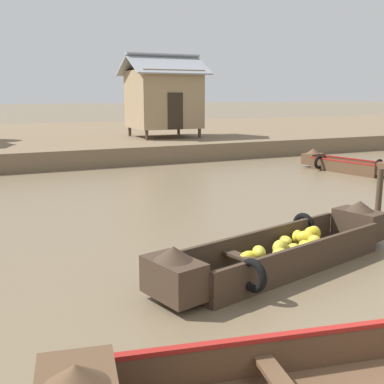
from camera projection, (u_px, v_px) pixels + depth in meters
The scene contains 6 objects.
ground_plane at pixel (131, 204), 13.44m from camera, with size 300.00×300.00×0.00m, color #726047.
riverbank_strip at pixel (40, 140), 28.36m from camera, with size 160.00×20.00×0.78m, color #756047.
banana_boat at pixel (284, 250), 8.48m from camera, with size 5.37×2.45×0.87m.
fishing_skiff_distant at pixel (348, 165), 18.92m from camera, with size 2.02×4.14×0.77m.
stilt_house_mid_left at pixel (163, 98), 25.12m from camera, with size 3.97×3.56×4.24m.
mooring_post at pixel (379, 196), 11.29m from camera, with size 0.14×0.14×1.30m, color #423323.
Camera 1 is at (-4.04, -2.58, 2.99)m, focal length 45.38 mm.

